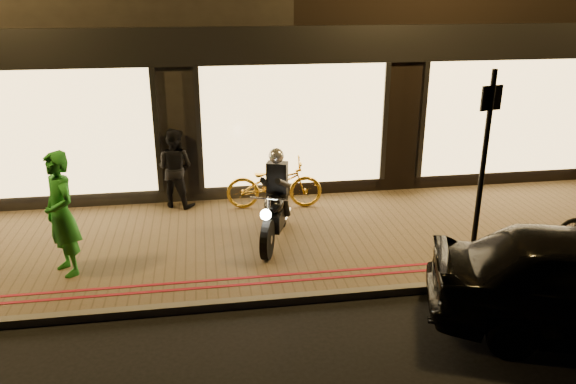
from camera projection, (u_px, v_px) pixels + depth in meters
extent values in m
plane|color=black|center=(340.00, 301.00, 7.94)|extent=(90.00, 90.00, 0.00)
cube|color=brown|center=(312.00, 238.00, 9.77)|extent=(50.00, 4.00, 0.12)
cube|color=#59544C|center=(339.00, 295.00, 7.96)|extent=(50.00, 0.14, 0.12)
cube|color=maroon|center=(333.00, 278.00, 8.31)|extent=(50.00, 0.06, 0.01)
cube|color=maroon|center=(330.00, 271.00, 8.50)|extent=(50.00, 0.06, 0.01)
cube|color=black|center=(294.00, 45.00, 10.52)|extent=(48.00, 0.12, 0.70)
cube|color=#FFD27F|center=(54.00, 134.00, 10.38)|extent=(3.60, 0.06, 2.38)
cube|color=#FFD27F|center=(294.00, 126.00, 11.04)|extent=(3.60, 0.06, 2.38)
cube|color=#FFD27F|center=(506.00, 118.00, 11.70)|extent=(3.60, 0.06, 2.38)
cylinder|color=black|center=(267.00, 240.00, 8.82)|extent=(0.32, 0.64, 0.64)
cylinder|color=black|center=(282.00, 209.00, 10.02)|extent=(0.32, 0.64, 0.64)
cylinder|color=silver|center=(267.00, 240.00, 8.82)|extent=(0.18, 0.18, 0.14)
cylinder|color=silver|center=(282.00, 209.00, 10.02)|extent=(0.18, 0.18, 0.14)
cube|color=black|center=(276.00, 218.00, 9.44)|extent=(0.47, 0.75, 0.30)
ellipsoid|color=black|center=(274.00, 204.00, 9.22)|extent=(0.47, 0.58, 0.29)
cube|color=black|center=(279.00, 195.00, 9.61)|extent=(0.38, 0.59, 0.09)
cylinder|color=silver|center=(269.00, 199.00, 8.74)|extent=(0.58, 0.22, 0.03)
cylinder|color=silver|center=(268.00, 221.00, 8.76)|extent=(0.15, 0.33, 0.71)
sphere|color=white|center=(266.00, 215.00, 8.58)|extent=(0.22, 0.22, 0.17)
cylinder|color=silver|center=(287.00, 215.00, 9.88)|extent=(0.24, 0.54, 0.07)
cube|color=black|center=(277.00, 178.00, 9.37)|extent=(0.39, 0.32, 0.55)
sphere|color=#BABCC2|center=(276.00, 156.00, 9.18)|extent=(0.33, 0.33, 0.26)
cylinder|color=black|center=(264.00, 182.00, 9.09)|extent=(0.20, 0.61, 0.34)
cylinder|color=black|center=(283.00, 183.00, 9.04)|extent=(0.35, 0.58, 0.34)
cylinder|color=black|center=(269.00, 204.00, 9.51)|extent=(0.12, 0.27, 0.46)
cylinder|color=black|center=(285.00, 205.00, 9.47)|extent=(0.26, 0.29, 0.46)
cylinder|color=black|center=(482.00, 173.00, 8.19)|extent=(0.10, 0.10, 3.00)
cube|color=black|center=(492.00, 98.00, 7.81)|extent=(0.35, 0.12, 0.35)
imported|color=gold|center=(274.00, 184.00, 10.83)|extent=(1.89, 0.80, 0.97)
imported|color=#207A23|center=(61.00, 214.00, 8.17)|extent=(0.76, 0.82, 1.88)
imported|color=black|center=(175.00, 168.00, 10.81)|extent=(0.94, 0.86, 1.55)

